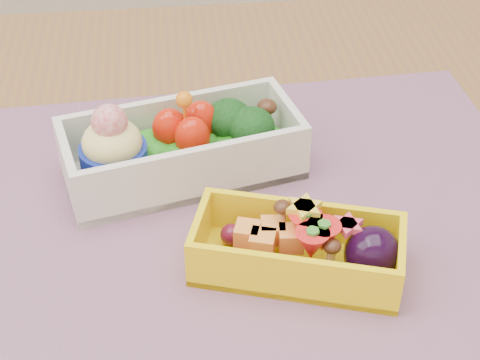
{
  "coord_description": "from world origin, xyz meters",
  "views": [
    {
      "loc": [
        -0.09,
        -0.43,
        1.14
      ],
      "look_at": [
        -0.04,
        0.02,
        0.79
      ],
      "focal_mm": 57.31,
      "sensor_mm": 36.0,
      "label": 1
    }
  ],
  "objects": [
    {
      "name": "bento_white",
      "position": [
        -0.08,
        0.08,
        0.78
      ],
      "size": [
        0.21,
        0.13,
        0.08
      ],
      "rotation": [
        0.0,
        0.0,
        0.23
      ],
      "color": "silver",
      "rests_on": "placemat"
    },
    {
      "name": "placemat",
      "position": [
        -0.05,
        0.01,
        0.75
      ],
      "size": [
        0.52,
        0.41,
        0.0
      ],
      "primitive_type": "cube",
      "rotation": [
        0.0,
        0.0,
        0.05
      ],
      "color": "#855B70",
      "rests_on": "table"
    },
    {
      "name": "bento_yellow",
      "position": [
        -0.01,
        -0.05,
        0.77
      ],
      "size": [
        0.16,
        0.11,
        0.05
      ],
      "rotation": [
        0.0,
        0.0,
        -0.3
      ],
      "color": "yellow",
      "rests_on": "placemat"
    },
    {
      "name": "table",
      "position": [
        0.0,
        0.0,
        0.65
      ],
      "size": [
        1.2,
        0.8,
        0.75
      ],
      "color": "brown",
      "rests_on": "ground"
    }
  ]
}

